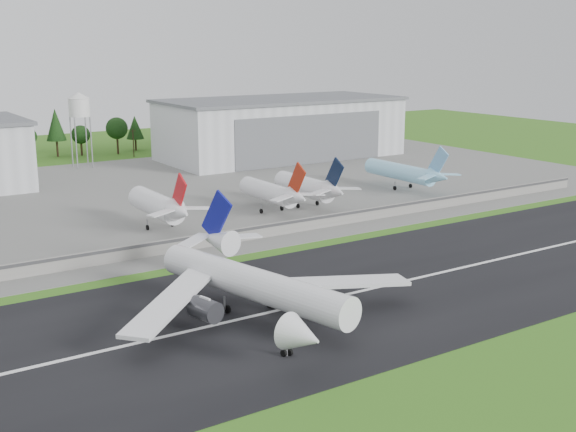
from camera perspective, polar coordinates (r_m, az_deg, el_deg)
ground at (r=139.40m, az=9.99°, el=-6.68°), size 600.00×600.00×0.00m
runway at (r=146.38m, az=7.32°, el=-5.57°), size 320.00×60.00×0.10m
runway_centerline at (r=146.36m, az=7.32°, el=-5.55°), size 220.00×1.00×0.02m
apron at (r=237.95m, az=-10.02°, el=1.74°), size 320.00×150.00×0.10m
blast_fence at (r=180.92m, az=-1.89°, el=-1.19°), size 240.00×0.61×3.50m
hangar_east at (r=309.99m, az=-0.55°, el=6.98°), size 102.00×47.00×25.20m
water_tower at (r=293.58m, az=-16.19°, el=8.44°), size 8.40×8.40×29.40m
utility_poles at (r=312.12m, az=-15.84°, el=4.18°), size 230.00×3.00×12.00m
treeline at (r=326.33m, az=-16.64°, el=4.51°), size 320.00×16.00×22.00m
main_airliner at (r=128.17m, az=-2.72°, el=-5.97°), size 55.69×58.68×18.17m
ground_vehicle at (r=134.48m, az=1.14°, el=-6.90°), size 4.81×3.07×1.24m
parked_jet_red_a at (r=190.56m, az=-9.99°, el=0.79°), size 7.36×31.29×16.92m
parked_jet_red_b at (r=206.21m, az=-1.10°, el=1.85°), size 7.36×31.29×16.54m
parked_jet_navy at (r=213.02m, az=1.79°, el=2.29°), size 7.36×31.29×16.83m
parked_jet_skyblue at (r=242.84m, az=9.33°, el=3.42°), size 7.36×37.29×16.53m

